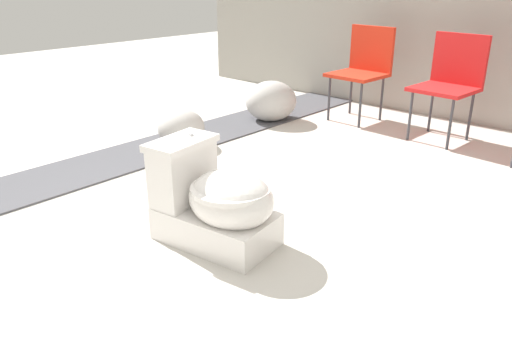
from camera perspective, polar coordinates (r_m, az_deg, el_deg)
The scene contains 7 objects.
ground_plane at distance 2.69m, azimuth -7.59°, elevation -6.90°, with size 14.00×14.00×0.00m, color beige.
gravel_strip at distance 3.85m, azimuth -13.59°, elevation 1.78°, with size 0.56×8.00×0.01m, color #4C4C51.
toilet at distance 2.48m, azimuth -4.63°, elevation -3.61°, with size 0.68×0.46×0.52m.
folding_chair_left at distance 4.73m, azimuth 12.26°, elevation 11.87°, with size 0.46×0.46×0.83m.
folding_chair_middle at distance 4.33m, azimuth 21.43°, elevation 10.02°, with size 0.47×0.47×0.83m.
boulder_near at distance 4.61m, azimuth 1.73°, elevation 7.94°, with size 0.48×0.42×0.37m, color #B7B2AD.
boulder_far at distance 3.97m, azimuth -8.55°, elevation 4.86°, with size 0.37×0.36×0.29m, color #B7B2AD.
Camera 1 is at (1.84, -1.49, 1.27)m, focal length 35.00 mm.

